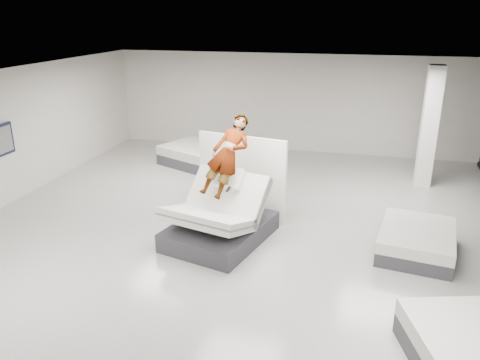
{
  "coord_description": "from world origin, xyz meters",
  "views": [
    {
      "loc": [
        2.15,
        -8.35,
        4.45
      ],
      "look_at": [
        -0.21,
        0.92,
        1.0
      ],
      "focal_mm": 35.0,
      "sensor_mm": 36.0,
      "label": 1
    }
  ],
  "objects": [
    {
      "name": "remote",
      "position": [
        -0.18,
        -0.12,
        1.17
      ],
      "size": [
        0.08,
        0.15,
        0.08
      ],
      "primitive_type": "cube",
      "rotation": [
        0.35,
        0.0,
        -0.25
      ],
      "color": "black",
      "rests_on": "person"
    },
    {
      "name": "column",
      "position": [
        4.0,
        4.5,
        1.6
      ],
      "size": [
        0.4,
        0.4,
        3.2
      ],
      "primitive_type": "cube",
      "color": "white",
      "rests_on": "floor"
    },
    {
      "name": "divider_panel",
      "position": [
        -0.24,
        1.22,
        0.96
      ],
      "size": [
        2.08,
        0.5,
        1.91
      ],
      "primitive_type": "cube",
      "rotation": [
        0.0,
        0.0,
        -0.2
      ],
      "color": "white",
      "rests_on": "floor"
    },
    {
      "name": "hero_bed",
      "position": [
        -0.39,
        -0.05,
        0.44
      ],
      "size": [
        2.15,
        2.54,
        1.46
      ],
      "color": "#343438",
      "rests_on": "floor"
    },
    {
      "name": "person",
      "position": [
        -0.31,
        0.27,
        1.4
      ],
      "size": [
        1.07,
        1.85,
        1.33
      ],
      "primitive_type": "imported",
      "rotation": [
        1.0,
        0.0,
        -0.25
      ],
      "color": "slate",
      "rests_on": "hero_bed"
    },
    {
      "name": "flat_bed_left_far",
      "position": [
        -2.45,
        4.66,
        0.29
      ],
      "size": [
        2.61,
        2.34,
        0.59
      ],
      "color": "#343438",
      "rests_on": "floor"
    },
    {
      "name": "flat_bed_right_far",
      "position": [
        3.47,
        0.41,
        0.25
      ],
      "size": [
        1.61,
        1.99,
        0.5
      ],
      "color": "#343438",
      "rests_on": "floor"
    },
    {
      "name": "room",
      "position": [
        0.0,
        0.0,
        1.6
      ],
      "size": [
        14.0,
        14.04,
        3.2
      ],
      "color": "#B9B7AF",
      "rests_on": "ground"
    }
  ]
}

